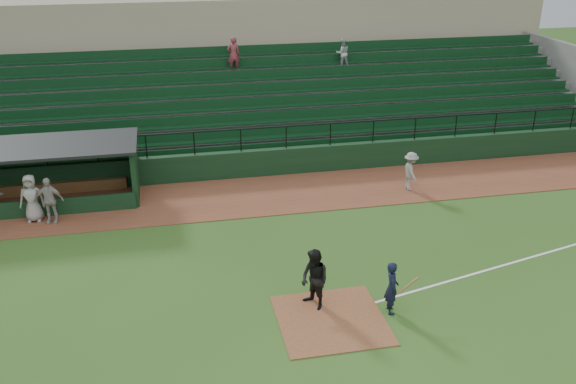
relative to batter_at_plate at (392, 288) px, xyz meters
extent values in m
plane|color=#2D541B|center=(-1.79, 0.93, -0.81)|extent=(90.00, 90.00, 0.00)
cube|color=brown|center=(-1.79, 8.93, -0.79)|extent=(40.00, 4.00, 0.03)
cube|color=brown|center=(-1.79, -0.07, -0.79)|extent=(3.00, 3.00, 0.03)
cube|color=white|center=(6.21, 2.13, -0.80)|extent=(17.49, 4.44, 0.01)
cube|color=black|center=(-1.79, 11.13, -0.21)|extent=(36.00, 0.35, 1.20)
cylinder|color=black|center=(-1.79, 11.13, 1.39)|extent=(36.00, 0.06, 0.06)
cube|color=slate|center=(-1.79, 16.03, 0.99)|extent=(36.00, 9.00, 3.60)
cube|color=#0D3217|center=(-1.79, 15.53, 1.44)|extent=(34.56, 8.00, 4.05)
cube|color=slate|center=(16.21, 16.08, 1.29)|extent=(0.35, 9.50, 4.20)
cube|color=tan|center=(-1.79, 22.53, 2.39)|extent=(38.00, 3.00, 6.40)
cube|color=slate|center=(-1.79, 20.53, 2.89)|extent=(36.00, 2.00, 0.20)
imported|color=#BCBCBC|center=(3.66, 17.83, 3.11)|extent=(0.75, 0.58, 1.54)
imported|color=maroon|center=(-2.18, 17.83, 3.25)|extent=(0.66, 0.44, 1.82)
cube|color=black|center=(-11.54, 11.33, 0.34)|extent=(8.50, 0.20, 2.30)
cube|color=black|center=(-7.29, 10.03, 0.34)|extent=(0.20, 2.60, 2.30)
cube|color=black|center=(-11.54, 10.03, 1.55)|extent=(8.90, 3.20, 0.12)
cube|color=olive|center=(-11.54, 10.93, -0.56)|extent=(7.65, 0.40, 0.50)
cube|color=black|center=(-11.54, 8.68, -0.46)|extent=(8.50, 0.12, 0.70)
imported|color=black|center=(0.00, 0.00, 0.00)|extent=(0.46, 0.63, 1.61)
cylinder|color=olive|center=(0.40, -0.20, 0.14)|extent=(0.79, 0.34, 0.35)
imported|color=black|center=(-2.10, 0.67, 0.12)|extent=(1.03, 1.12, 1.86)
imported|color=gray|center=(3.90, 8.26, 0.04)|extent=(0.62, 1.06, 1.63)
imported|color=#ACA6A1|center=(-10.37, 8.06, 0.11)|extent=(1.08, 0.55, 1.78)
imported|color=#9E9994|center=(-11.01, 8.33, 0.14)|extent=(0.94, 0.65, 1.83)
camera|label=1|loc=(-5.97, -14.18, 9.56)|focal=38.75mm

